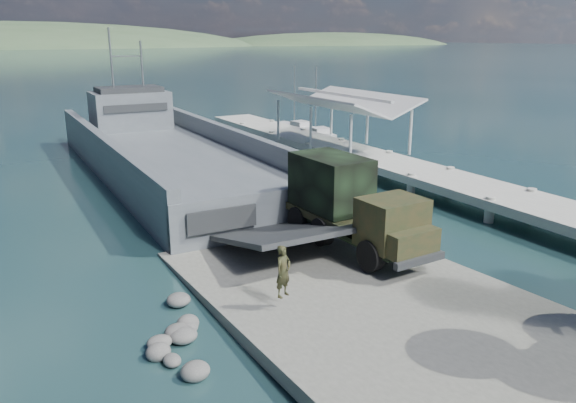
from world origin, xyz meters
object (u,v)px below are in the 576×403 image
object	(u,v)px
soldier	(283,282)
sailboat_near	(316,135)
landing_craft	(169,162)
military_truck	(349,204)
sailboat_far	(295,128)
pier	(349,144)

from	to	relation	value
soldier	sailboat_near	bearing A→B (deg)	33.47
landing_craft	soldier	xyz separation A→B (m)	(-3.41, -22.54, 0.52)
landing_craft	soldier	world-z (taller)	landing_craft
military_truck	soldier	size ratio (longest dim) A/B	4.48
military_truck	sailboat_far	size ratio (longest dim) A/B	1.19
sailboat_near	sailboat_far	distance (m)	4.55
pier	sailboat_far	distance (m)	16.04
sailboat_far	pier	bearing A→B (deg)	-113.13
landing_craft	sailboat_far	world-z (taller)	landing_craft
military_truck	landing_craft	bearing A→B (deg)	94.32
landing_craft	military_truck	bearing A→B (deg)	-82.62
landing_craft	sailboat_near	distance (m)	18.03
pier	military_truck	world-z (taller)	pier
sailboat_far	sailboat_near	bearing A→B (deg)	-101.81
military_truck	sailboat_far	xyz separation A→B (m)	(14.96, 30.17, -1.98)
pier	landing_craft	xyz separation A→B (m)	(-12.61, 3.90, -0.71)
pier	sailboat_near	bearing A→B (deg)	69.70
pier	landing_craft	world-z (taller)	landing_craft
landing_craft	sailboat_far	bearing A→B (deg)	35.22
pier	landing_craft	distance (m)	13.22
pier	sailboat_far	xyz separation A→B (m)	(4.38, 15.38, -1.24)
sailboat_near	soldier	bearing A→B (deg)	-117.30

